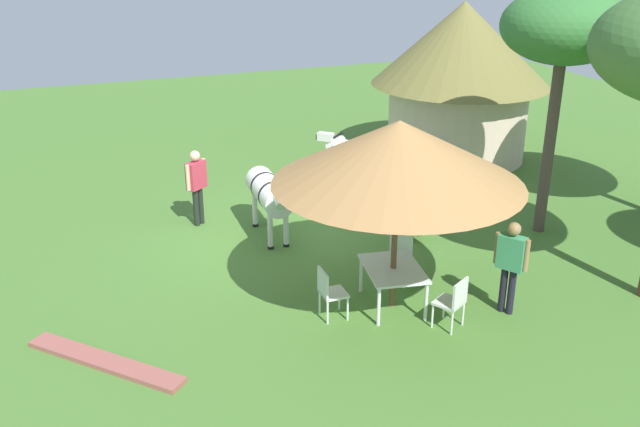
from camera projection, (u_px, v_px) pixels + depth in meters
name	position (u px, v px, depth m)	size (l,w,h in m)	color
ground_plane	(288.00, 240.00, 14.70)	(36.00, 36.00, 0.00)	#47752E
thatched_hut	(460.00, 73.00, 19.13)	(4.90, 4.90, 4.33)	beige
shade_umbrella	(398.00, 152.00, 11.09)	(4.14, 4.14, 3.32)	brown
patio_dining_table	(393.00, 272.00, 11.91)	(1.44, 1.16, 0.74)	silver
patio_chair_near_lawn	(454.00, 300.00, 11.28)	(0.58, 0.59, 0.90)	silver
patio_chair_near_hut	(400.00, 250.00, 13.02)	(0.59, 0.60, 0.90)	white
patio_chair_west_end	(329.00, 290.00, 11.58)	(0.45, 0.43, 0.90)	silver
guest_beside_umbrella	(511.00, 259.00, 11.57)	(0.52, 0.42, 1.67)	black
standing_watcher	(197.00, 181.00, 15.09)	(0.45, 0.51, 1.71)	black
striped_lounge_chair	(408.00, 225.00, 14.80)	(0.96, 0.82, 0.60)	#C6423B
zebra_nearest_camera	(366.00, 156.00, 16.78)	(1.82, 1.84, 1.55)	silver
zebra_by_umbrella	(270.00, 193.00, 14.46)	(2.31, 0.66, 1.54)	silver
acacia_tree_right_background	(565.00, 29.00, 13.54)	(2.50, 2.50, 5.10)	#513F39
brick_patio_kerb	(105.00, 361.00, 10.52)	(2.80, 0.36, 0.08)	#9C564C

